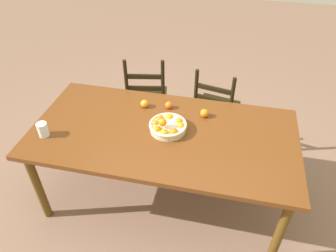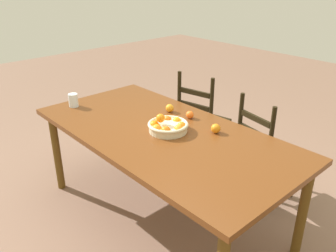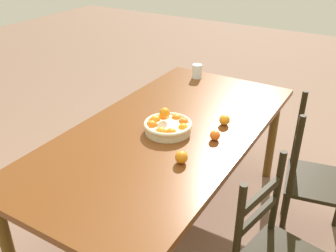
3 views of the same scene
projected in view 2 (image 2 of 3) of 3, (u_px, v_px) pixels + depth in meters
The scene contains 9 objects.
ground_plane at pixel (163, 216), 2.85m from camera, with size 12.00×12.00×0.00m, color #83614F.
dining_table at pixel (162, 139), 2.56m from camera, with size 2.05×1.02×0.77m.
chair_near_window at pixel (201, 123), 3.44m from camera, with size 0.48×0.48×0.98m.
chair_by_cabinet at pixel (264, 151), 2.95m from camera, with size 0.48×0.48×0.93m.
fruit_bowl at pixel (168, 126), 2.51m from camera, with size 0.30×0.30×0.14m.
orange_loose_0 at pixel (170, 108), 2.85m from camera, with size 0.07×0.07×0.07m, color orange.
orange_loose_1 at pixel (190, 115), 2.73m from camera, with size 0.06×0.06×0.06m, color orange.
orange_loose_2 at pixel (216, 128), 2.49m from camera, with size 0.07×0.07×0.07m, color orange.
drinking_glass at pixel (73, 100), 2.95m from camera, with size 0.08×0.08×0.11m, color silver.
Camera 2 is at (1.72, -1.51, 1.86)m, focal length 37.17 mm.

